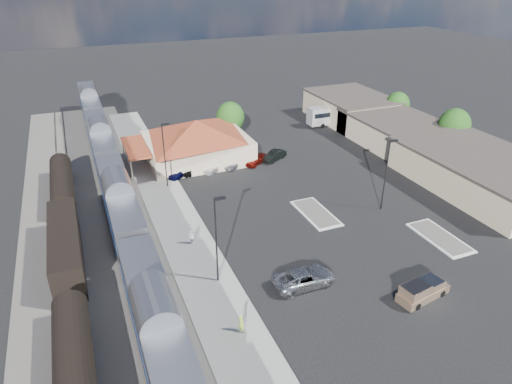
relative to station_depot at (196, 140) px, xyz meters
name	(u,v)px	position (x,y,z in m)	size (l,w,h in m)	color
ground	(293,228)	(4.56, -24.00, -3.13)	(280.00, 280.00, 0.00)	black
railbed	(96,230)	(-16.44, -16.00, -3.07)	(16.00, 100.00, 0.12)	#4C4944
platform	(178,223)	(-7.44, -18.00, -3.04)	(5.50, 92.00, 0.18)	gray
passenger_train	(121,207)	(-13.44, -16.91, -0.26)	(3.00, 104.00, 5.55)	silver
freight_cars	(66,249)	(-19.44, -21.71, -1.21)	(2.80, 46.00, 4.00)	black
station_depot	(196,140)	(0.00, 0.00, 0.00)	(18.35, 12.24, 6.20)	beige
buildings_east	(412,138)	(32.56, -9.72, -0.86)	(14.40, 51.40, 4.80)	#C6B28C
traffic_island_south	(316,213)	(8.56, -22.00, -3.03)	(3.30, 7.50, 0.21)	silver
traffic_island_north	(440,237)	(18.56, -32.00, -3.03)	(3.30, 7.50, 0.21)	silver
lamp_plat_s	(217,234)	(-6.34, -30.00, 2.21)	(1.08, 0.25, 9.00)	black
lamp_plat_n	(165,150)	(-6.34, -8.00, 2.21)	(1.08, 0.25, 9.00)	black
lamp_lot	(387,169)	(16.66, -24.00, 2.21)	(1.08, 0.25, 9.00)	black
tree_east_b	(454,126)	(38.56, -12.00, 1.09)	(4.94, 4.94, 6.96)	#382314
tree_east_c	(397,105)	(38.56, 2.00, 0.63)	(4.41, 4.41, 6.21)	#382314
tree_depot	(230,117)	(7.56, 6.00, 0.89)	(4.71, 4.71, 6.63)	#382314
pickup_truck	(423,290)	(9.98, -39.22, -2.29)	(5.36, 2.70, 1.77)	tan
suv	(305,278)	(0.93, -33.57, -2.29)	(2.78, 6.03, 1.68)	#94979B
coach_bus	(336,113)	(28.56, 6.61, -1.07)	(11.17, 2.61, 3.57)	silver
person_a	(241,323)	(-6.75, -37.15, -2.09)	(0.63, 0.41, 1.72)	#A5C73E
person_b	(191,238)	(-7.13, -23.03, -2.12)	(0.80, 0.63, 1.65)	white
parked_car_a	(180,171)	(-3.94, -5.19, -2.39)	(1.75, 4.34, 1.48)	#0C0D3C
parked_car_b	(193,169)	(-2.02, -4.89, -2.44)	(1.46, 4.20, 1.38)	black
parked_car_c	(215,166)	(1.18, -5.19, -2.48)	(1.81, 4.46, 1.29)	white
parked_car_d	(235,162)	(4.38, -4.89, -2.47)	(2.18, 4.73, 1.32)	#97999F
parked_car_e	(256,159)	(7.58, -5.19, -2.39)	(1.76, 4.37, 1.49)	maroon
parked_car_f	(274,156)	(10.78, -4.89, -2.40)	(1.56, 4.46, 1.47)	black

